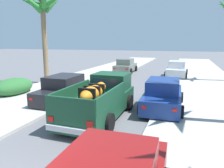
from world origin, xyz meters
TOP-DOWN VIEW (x-y plane):
  - sidewalk_left at (-4.99, 12.00)m, footprint 5.34×60.00m
  - sidewalk_right at (4.99, 12.00)m, footprint 5.34×60.00m
  - curb_left at (-3.72, 12.00)m, footprint 0.16×60.00m
  - curb_right at (3.72, 12.00)m, footprint 0.16×60.00m
  - pickup_truck at (0.06, 6.50)m, footprint 2.23×5.22m
  - car_left_near at (2.62, 8.51)m, footprint 2.13×4.30m
  - car_right_near at (2.79, 19.42)m, footprint 2.07×4.28m
  - car_right_mid at (-2.77, 20.58)m, footprint 2.09×4.29m
  - car_left_far at (-2.75, 7.98)m, footprint 2.07×4.28m
  - palm_tree_right_mid at (-7.26, 12.30)m, footprint 4.07×3.65m
  - hedge_bush at (-6.71, 8.25)m, footprint 1.80×2.80m

SIDE VIEW (x-z plane):
  - curb_left at x=-3.72m, z-range 0.00..0.10m
  - curb_right at x=3.72m, z-range 0.00..0.10m
  - sidewalk_left at x=-4.99m, z-range 0.00..0.12m
  - sidewalk_right at x=4.99m, z-range 0.00..0.12m
  - hedge_bush at x=-6.71m, z-range 0.00..1.10m
  - car_left_near at x=2.62m, z-range -0.06..1.48m
  - car_right_near at x=2.79m, z-range -0.06..1.48m
  - car_right_mid at x=-2.77m, z-range -0.06..1.48m
  - car_left_far at x=-2.75m, z-range -0.06..1.48m
  - pickup_truck at x=0.06m, z-range -0.09..1.71m
  - palm_tree_right_mid at x=-7.26m, z-range 2.26..9.34m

